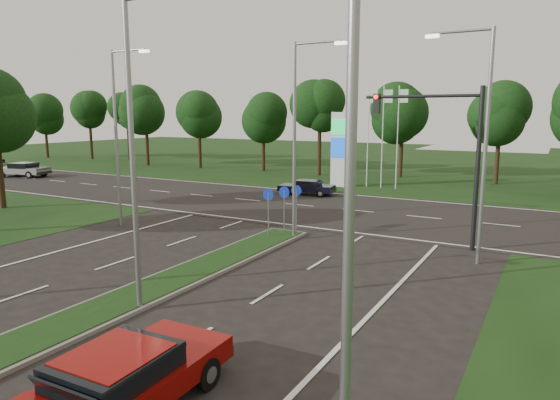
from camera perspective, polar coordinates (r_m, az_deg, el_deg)
The scene contains 16 objects.
verge_far at distance 60.76m, azimuth 18.30°, elevation 3.78°, with size 160.00×50.00×0.02m, color black.
cross_road at distance 31.16m, azimuth 7.14°, elevation -1.08°, with size 160.00×12.00×0.02m, color black.
median_kerb at distance 15.34m, azimuth -23.31°, elevation -13.15°, with size 2.00×26.00×0.12m, color slate.
streetlight_median_near at distance 14.77m, azimuth -16.05°, elevation 6.49°, with size 2.53×0.22×9.00m.
streetlight_median_far at distance 22.93m, azimuth 2.10°, elevation 7.90°, with size 2.53×0.22×9.00m.
streetlight_left_far at distance 27.01m, azimuth -17.96°, elevation 7.72°, with size 2.53×0.22×9.00m.
streetlight_right_far at distance 20.57m, azimuth 21.96°, elevation 6.99°, with size 2.53×0.22×9.00m.
streetlight_right_near at distance 6.96m, azimuth 6.50°, elevation 3.54°, with size 2.53×0.22×9.00m.
traffic_signal at distance 22.82m, azimuth 18.53°, elevation 6.32°, with size 5.10×0.42×7.00m.
median_signs at distance 24.09m, azimuth 0.37°, elevation -0.06°, with size 1.16×1.76×2.38m.
gas_pylon at distance 40.51m, azimuth 7.13°, elevation 5.98°, with size 5.80×1.26×8.00m.
tree_left_far at distance 34.62m, azimuth -29.16°, elevation 9.02°, with size 5.20×5.20×8.86m.
treeline_far at distance 45.76m, azimuth 15.16°, elevation 10.70°, with size 6.00×6.00×9.90m.
red_sedan at distance 10.71m, azimuth -17.98°, elevation -19.15°, with size 2.20×4.99×1.36m.
navy_sedan at distance 36.46m, azimuth 3.10°, elevation 1.49°, with size 4.15×2.16×1.09m.
far_car_a at distance 52.72m, azimuth -27.32°, elevation 3.14°, with size 5.07×3.14×1.36m.
Camera 1 is at (11.48, -4.38, 5.83)m, focal length 32.00 mm.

